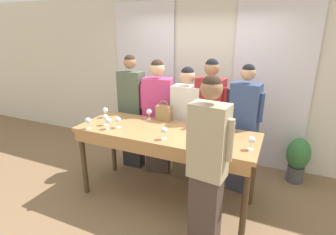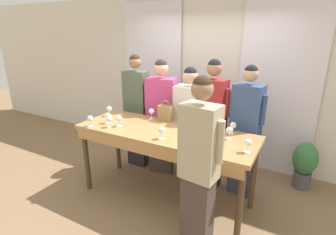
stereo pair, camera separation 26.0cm
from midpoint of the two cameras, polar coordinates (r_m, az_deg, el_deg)
The scene contains 26 objects.
ground_plane at distance 3.81m, azimuth -2.58°, elevation -16.99°, with size 18.00×18.00×0.00m, color #846647.
wall_back at distance 4.62m, azimuth 6.00°, elevation 8.30°, with size 12.00×0.06×2.80m.
curtain_panel_left at distance 5.03m, azimuth -6.50°, elevation 8.46°, with size 1.18×0.03×2.69m.
curtain_panel_right at distance 4.36m, azimuth 19.79°, elevation 5.94°, with size 1.18×0.03×2.69m.
tasting_bar at distance 3.35m, azimuth -2.99°, elevation -4.68°, with size 2.32×0.84×1.00m.
wine_bottle at distance 2.93m, azimuth 9.19°, elevation -3.85°, with size 0.08×0.08×0.31m.
handbag at distance 3.67m, azimuth -2.94°, elevation 1.01°, with size 0.21×0.11×0.29m.
wine_glass_front_left at distance 3.47m, azimuth -14.98°, elevation -0.80°, with size 0.08×0.08×0.15m.
wine_glass_front_mid at distance 3.55m, azimuth -19.02°, elevation -0.76°, with size 0.08×0.08×0.15m.
wine_glass_front_right at distance 3.27m, azimuth 7.05°, elevation -1.47°, with size 0.08×0.08×0.15m.
wine_glass_center_left at distance 3.16m, azimuth 11.17°, elevation -2.44°, with size 0.08×0.08×0.15m.
wine_glass_center_mid at distance 2.88m, azimuth 15.25°, elevation -4.85°, with size 0.08×0.08×0.15m.
wine_glass_center_right at distance 3.33m, azimuth 11.75°, elevation -1.36°, with size 0.08×0.08×0.15m.
wine_glass_back_left at distance 3.74m, azimuth -6.12°, elevation 1.16°, with size 0.08×0.08×0.15m.
wine_glass_back_mid at distance 3.94m, azimuth -15.35°, elevation 1.46°, with size 0.08×0.08×0.15m.
wine_glass_back_right at distance 3.36m, azimuth 2.47°, elevation -0.78°, with size 0.08×0.08×0.15m.
wine_glass_near_host at distance 3.48m, azimuth -12.96°, elevation -0.58°, with size 0.08×0.08×0.15m.
wine_glass_by_bottle at distance 3.62m, azimuth -15.49°, elevation -0.04°, with size 0.08×0.08×0.15m.
wine_glass_by_handbag at distance 3.04m, azimuth -3.31°, elevation -2.90°, with size 0.08×0.08×0.15m.
guest_olive_jacket at distance 4.28m, azimuth -9.55°, elevation 1.34°, with size 0.50×0.21×1.86m.
guest_pink_top at distance 4.06m, azimuth -4.06°, elevation 0.12°, with size 0.55×0.34×1.81m.
guest_cream_sweater at distance 3.89m, azimuth 2.10°, elevation -1.46°, with size 0.53×0.29×1.73m.
guest_striped_shirt at distance 3.75m, azimuth 6.97°, elevation -0.93°, with size 0.50×0.27×1.86m.
guest_navy_coat at distance 3.66m, azimuth 14.05°, elevation -2.51°, with size 0.48×0.29×1.81m.
host_pouring at distance 2.52m, azimuth 5.58°, elevation -11.07°, with size 0.46×0.26×1.86m.
potted_plant at distance 4.36m, azimuth 24.88°, elevation -7.99°, with size 0.34×0.34×0.71m.
Camera 1 is at (1.30, -2.82, 2.21)m, focal length 28.00 mm.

